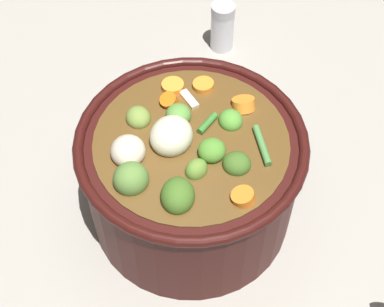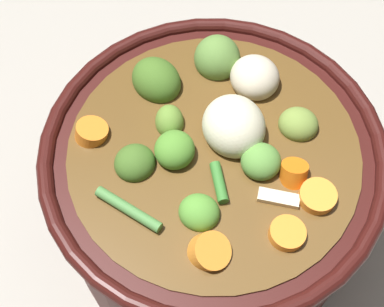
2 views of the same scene
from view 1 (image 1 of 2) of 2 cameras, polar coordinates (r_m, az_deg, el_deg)
ground_plane at (r=0.78m, az=-0.07°, el=-5.47°), size 1.10×1.10×0.00m
cooking_pot at (r=0.71m, az=-0.11°, el=-2.10°), size 0.27×0.27×0.18m
salt_shaker at (r=0.96m, az=2.96°, el=12.20°), size 0.04×0.04×0.08m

